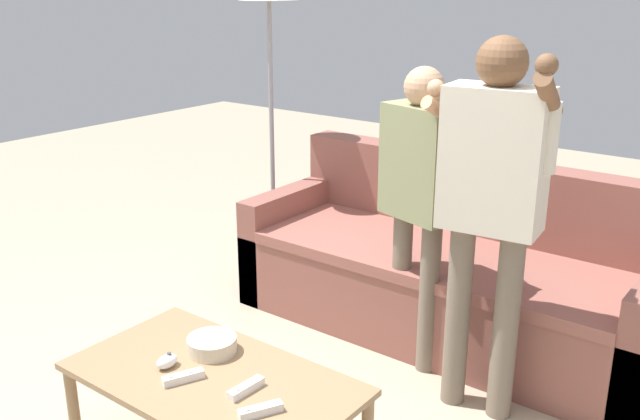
{
  "coord_description": "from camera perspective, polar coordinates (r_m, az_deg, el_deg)",
  "views": [
    {
      "loc": [
        1.67,
        -1.65,
        1.79
      ],
      "look_at": [
        0.11,
        0.41,
        0.93
      ],
      "focal_mm": 39.21,
      "sensor_mm": 36.0,
      "label": 1
    }
  ],
  "objects": [
    {
      "name": "player_right",
      "position": [
        2.84,
        13.86,
        1.74
      ],
      "size": [
        0.49,
        0.31,
        1.59
      ],
      "color": "#756656",
      "rests_on": "ground"
    },
    {
      "name": "floor_lamp",
      "position": [
        4.22,
        -4.2,
        16.47
      ],
      "size": [
        0.36,
        0.36,
        1.89
      ],
      "color": "#2D2D33",
      "rests_on": "ground"
    },
    {
      "name": "player_center",
      "position": [
        3.2,
        8.12,
        2.06
      ],
      "size": [
        0.42,
        0.37,
        1.43
      ],
      "color": "#756656",
      "rests_on": "ground"
    },
    {
      "name": "game_remote_wand_spare",
      "position": [
        2.49,
        -6.06,
        -14.27
      ],
      "size": [
        0.04,
        0.15,
        0.03
      ],
      "color": "white",
      "rests_on": "coffee_table"
    },
    {
      "name": "coffee_table",
      "position": [
        2.63,
        -8.7,
        -14.15
      ],
      "size": [
        1.06,
        0.59,
        0.44
      ],
      "color": "#997551",
      "rests_on": "ground"
    },
    {
      "name": "couch",
      "position": [
        3.77,
        10.6,
        -5.2
      ],
      "size": [
        2.19,
        0.86,
        0.88
      ],
      "color": "brown",
      "rests_on": "ground"
    },
    {
      "name": "game_remote_wand_near",
      "position": [
        2.38,
        -4.88,
        -15.99
      ],
      "size": [
        0.1,
        0.15,
        0.03
      ],
      "color": "white",
      "rests_on": "coffee_table"
    },
    {
      "name": "game_remote_wand_far",
      "position": [
        2.58,
        -11.1,
        -13.26
      ],
      "size": [
        0.09,
        0.15,
        0.03
      ],
      "color": "white",
      "rests_on": "coffee_table"
    },
    {
      "name": "game_remote_nunchuk",
      "position": [
        2.67,
        -12.38,
        -11.97
      ],
      "size": [
        0.06,
        0.09,
        0.05
      ],
      "color": "white",
      "rests_on": "coffee_table"
    },
    {
      "name": "snack_bowl",
      "position": [
        2.74,
        -8.81,
        -10.81
      ],
      "size": [
        0.19,
        0.19,
        0.06
      ],
      "primitive_type": "cylinder",
      "color": "beige",
      "rests_on": "coffee_table"
    }
  ]
}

